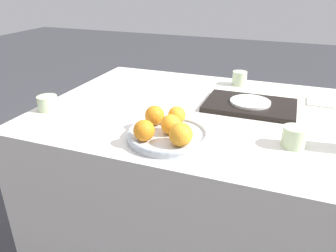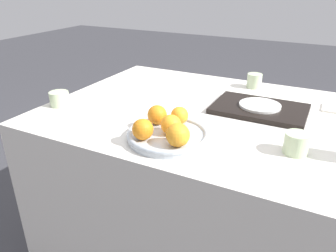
{
  "view_description": "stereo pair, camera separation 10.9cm",
  "coord_description": "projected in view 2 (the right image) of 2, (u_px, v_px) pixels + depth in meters",
  "views": [
    {
      "loc": [
        0.26,
        -1.23,
        1.26
      ],
      "look_at": [
        -0.09,
        -0.31,
        0.8
      ],
      "focal_mm": 35.0,
      "sensor_mm": 36.0,
      "label": 1
    },
    {
      "loc": [
        0.36,
        -1.19,
        1.26
      ],
      "look_at": [
        -0.09,
        -0.31,
        0.8
      ],
      "focal_mm": 35.0,
      "sensor_mm": 36.0,
      "label": 2
    }
  ],
  "objects": [
    {
      "name": "orange_2",
      "position": [
        180.0,
        115.0,
        1.16
      ],
      "size": [
        0.06,
        0.06,
        0.06
      ],
      "color": "orange",
      "rests_on": "fruit_platter"
    },
    {
      "name": "side_plate",
      "position": [
        260.0,
        105.0,
        1.33
      ],
      "size": [
        0.17,
        0.17,
        0.01
      ],
      "color": "silver",
      "rests_on": "serving_tray"
    },
    {
      "name": "cup_1",
      "position": [
        296.0,
        143.0,
        1.01
      ],
      "size": [
        0.08,
        0.08,
        0.07
      ],
      "color": "#B7CC9E",
      "rests_on": "table"
    },
    {
      "name": "orange_1",
      "position": [
        143.0,
        129.0,
        1.05
      ],
      "size": [
        0.07,
        0.07,
        0.07
      ],
      "color": "orange",
      "rests_on": "fruit_platter"
    },
    {
      "name": "fruit_platter",
      "position": [
        168.0,
        135.0,
        1.1
      ],
      "size": [
        0.28,
        0.28,
        0.03
      ],
      "color": "#B2BCC6",
      "rests_on": "table"
    },
    {
      "name": "ground_plane",
      "position": [
        212.0,
        251.0,
        1.64
      ],
      "size": [
        12.0,
        12.0,
        0.0
      ],
      "primitive_type": "plane",
      "color": "#38383D"
    },
    {
      "name": "cup_2",
      "position": [
        254.0,
        81.0,
        1.6
      ],
      "size": [
        0.07,
        0.07,
        0.07
      ],
      "color": "#B7CC9E",
      "rests_on": "table"
    },
    {
      "name": "table",
      "position": [
        216.0,
        189.0,
        1.48
      ],
      "size": [
        1.42,
        0.97,
        0.75
      ],
      "color": "silver",
      "rests_on": "ground_plane"
    },
    {
      "name": "orange_0",
      "position": [
        171.0,
        125.0,
        1.09
      ],
      "size": [
        0.07,
        0.07,
        0.07
      ],
      "color": "orange",
      "rests_on": "fruit_platter"
    },
    {
      "name": "orange_3",
      "position": [
        178.0,
        135.0,
        1.01
      ],
      "size": [
        0.08,
        0.08,
        0.08
      ],
      "color": "orange",
      "rests_on": "fruit_platter"
    },
    {
      "name": "orange_4",
      "position": [
        157.0,
        115.0,
        1.16
      ],
      "size": [
        0.07,
        0.07,
        0.07
      ],
      "color": "orange",
      "rests_on": "fruit_platter"
    },
    {
      "name": "napkin",
      "position": [
        336.0,
        109.0,
        1.35
      ],
      "size": [
        0.11,
        0.1,
        0.01
      ],
      "color": "silver",
      "rests_on": "table"
    },
    {
      "name": "cup_0",
      "position": [
        59.0,
        99.0,
        1.39
      ],
      "size": [
        0.08,
        0.08,
        0.06
      ],
      "color": "#B7CC9E",
      "rests_on": "table"
    },
    {
      "name": "serving_tray",
      "position": [
        260.0,
        109.0,
        1.34
      ],
      "size": [
        0.37,
        0.25,
        0.02
      ],
      "color": "black",
      "rests_on": "table"
    }
  ]
}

